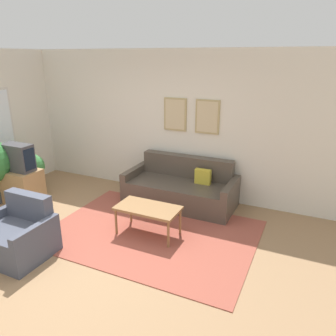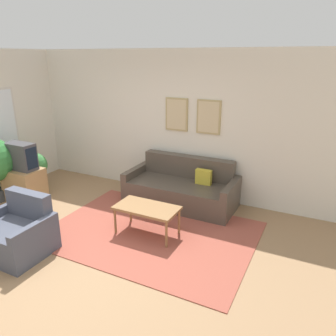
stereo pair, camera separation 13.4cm
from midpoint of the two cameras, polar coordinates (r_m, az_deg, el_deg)
ground_plane at (r=4.84m, az=-16.21°, el=-13.97°), size 16.00×16.00×0.00m
area_rug at (r=5.11m, az=-3.60°, el=-11.19°), size 3.07×2.20×0.01m
wall_back at (r=6.31m, az=-2.08°, el=7.84°), size 8.00×0.09×2.70m
couch at (r=5.95m, az=1.66°, el=-3.62°), size 1.97×0.90×0.82m
coffee_table at (r=4.90m, az=-4.30°, el=-7.25°), size 0.94×0.50×0.45m
tv_stand at (r=6.63m, az=-24.56°, el=-2.85°), size 0.67×0.50×0.60m
tv at (r=6.46m, az=-25.21°, el=1.67°), size 0.57×0.28×0.49m
armchair at (r=4.96m, az=-25.50°, el=-10.65°), size 0.90×0.76×0.80m
potted_plant_by_window at (r=6.97m, az=-23.10°, el=-0.01°), size 0.48×0.48×0.76m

